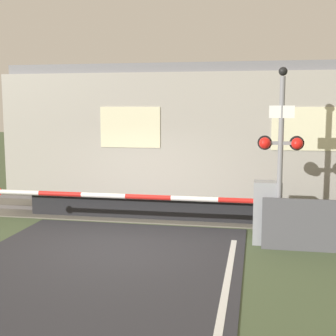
% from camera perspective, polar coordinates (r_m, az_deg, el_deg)
% --- Properties ---
extents(ground_plane, '(80.00, 80.00, 0.00)m').
position_cam_1_polar(ground_plane, '(10.10, -6.22, -9.72)').
color(ground_plane, '#475638').
extents(track_bed, '(36.00, 3.20, 0.13)m').
position_cam_1_polar(track_bed, '(13.60, -1.61, -5.04)').
color(track_bed, '#666056').
rests_on(track_bed, ground_plane).
extents(train, '(15.60, 2.90, 4.07)m').
position_cam_1_polar(train, '(13.04, 15.70, 3.27)').
color(train, black).
rests_on(train, ground_plane).
extents(crossing_barrier, '(6.79, 0.44, 1.38)m').
position_cam_1_polar(crossing_barrier, '(10.44, 8.88, -5.02)').
color(crossing_barrier, gray).
rests_on(crossing_barrier, ground_plane).
extents(signal_post, '(0.95, 0.26, 3.79)m').
position_cam_1_polar(signal_post, '(10.00, 13.57, 2.47)').
color(signal_post, gray).
rests_on(signal_post, ground_plane).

